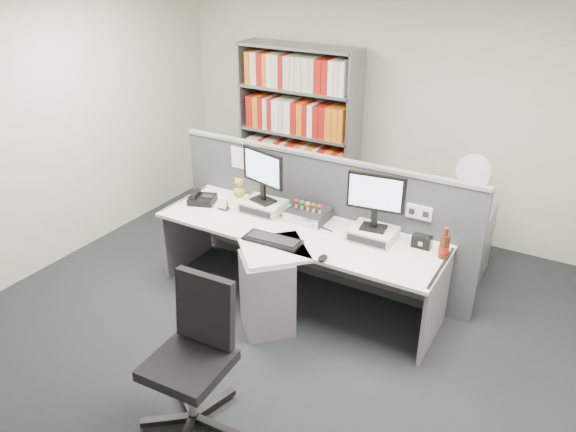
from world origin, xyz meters
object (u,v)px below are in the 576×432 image
Objects in this scene: desk_phone at (202,199)px; desktop_pc at (308,214)px; monitor_right at (376,197)px; keyboard at (273,240)px; office_chair at (195,351)px; desk_calendar at (223,204)px; monitor_left at (263,172)px; cola_bottle at (444,246)px; filing_cabinet at (463,243)px; mouse at (323,258)px; speaker at (422,242)px; desk_fan at (474,176)px; desk at (285,266)px; shelving_unit at (298,136)px.

desktop_pc is at bearing 10.90° from desk_phone.
keyboard is at bearing -146.89° from monitor_right.
desk_calendar is at bearing 120.03° from office_chair.
cola_bottle is at bearing -0.17° from monitor_left.
keyboard reaches higher than filing_cabinet.
desktop_pc reaches higher than mouse.
desk_fan reaches higher than speaker.
desk_fan is (0.15, 0.94, 0.28)m from speaker.
desk is 1.94m from desk_fan.
monitor_left is 0.72m from keyboard.
keyboard is at bearing -66.70° from shelving_unit.
desk_calendar reaches higher than mouse.
filing_cabinet is at bearing 49.39° from desk.
speaker is (2.12, 0.21, 0.01)m from desk_phone.
office_chair is at bearing -104.50° from mouse.
desk is 5.12× the size of keyboard.
monitor_left is at bearing 108.13° from office_chair.
office_chair is at bearing -111.36° from desk_fan.
shelving_unit is (0.18, 1.61, 0.22)m from desk_phone.
desktop_pc reaches higher than desk.
mouse reaches higher than desk.
monitor_right is 0.70× the size of filing_cabinet.
desktop_pc reaches higher than filing_cabinet.
mouse is 0.36× the size of desk_phone.
desk_phone is (-1.72, -0.14, -0.36)m from monitor_right.
desk_calendar is 0.06× the size of shelving_unit.
shelving_unit is at bearing 122.34° from desktop_pc.
monitor_left is at bearing 24.35° from desk_calendar.
desk is 2.48× the size of office_chair.
desk is 8.61× the size of desk_phone.
desk_calendar is (-0.74, 0.31, 0.04)m from keyboard.
keyboard is 0.25× the size of shelving_unit.
desk_phone is 1.90× the size of speaker.
desk_calendar is at bearing -86.66° from shelving_unit.
desk_phone is 2.59m from filing_cabinet.
filing_cabinet is at bearing 30.34° from desk_calendar.
desk is at bearing 94.88° from office_chair.
filing_cabinet is at bearing 92.58° from cola_bottle.
desk_fan is at bearing 30.33° from desk_calendar.
desktop_pc is 0.34× the size of office_chair.
monitor_right is 1.91m from office_chair.
monitor_left is 1.10m from monitor_right.
monitor_right reaches higher than desk.
filing_cabinet is (2.10, -0.45, -0.63)m from shelving_unit.
desk_fan is at bearing 63.61° from mouse.
office_chair is (-1.13, -1.75, -0.26)m from cola_bottle.
desk_fan is at bearing 92.58° from cola_bottle.
filing_cabinet is (1.27, 1.48, -0.39)m from keyboard.
desk is at bearing -40.01° from monitor_left.
shelving_unit is (-1.95, 1.39, 0.20)m from speaker.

